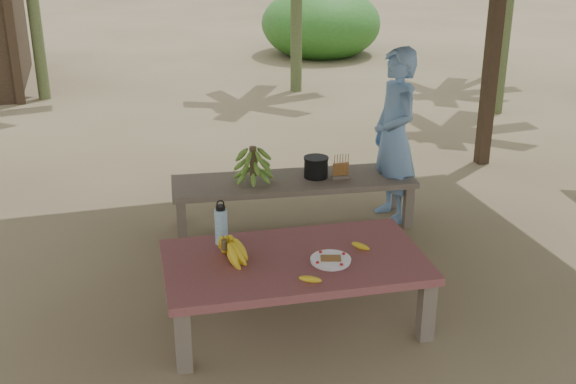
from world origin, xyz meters
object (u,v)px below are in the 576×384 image
object	(u,v)px
work_table	(295,266)
ripe_banana_bunch	(225,250)
water_flask	(221,225)
woman	(394,136)
plate	(331,260)
cooking_pot	(316,168)
bench	(294,185)

from	to	relation	value
work_table	ripe_banana_bunch	size ratio (longest dim) A/B	5.99
work_table	water_flask	world-z (taller)	water_flask
woman	plate	bearing A→B (deg)	-36.03
water_flask	woman	distance (m)	2.16
plate	water_flask	world-z (taller)	water_flask
ripe_banana_bunch	plate	distance (m)	0.73
plate	cooking_pot	size ratio (longest dim) A/B	1.28
water_flask	woman	bearing A→B (deg)	32.28
work_table	bench	bearing A→B (deg)	77.20
ripe_banana_bunch	plate	size ratio (longest dim) A/B	1.11
work_table	woman	size ratio (longest dim) A/B	1.14
cooking_pot	woman	xyz separation A→B (m)	(0.72, -0.09, 0.27)
cooking_pot	woman	bearing A→B (deg)	-7.45
work_table	woman	xyz separation A→B (m)	(1.38, 1.52, 0.38)
work_table	cooking_pot	world-z (taller)	cooking_pot
plate	water_flask	distance (m)	0.84
plate	work_table	bearing A→B (deg)	149.00
bench	water_flask	xyz separation A→B (m)	(-0.89, -1.24, 0.25)
work_table	bench	size ratio (longest dim) A/B	0.82
bench	woman	distance (m)	1.02
water_flask	plate	bearing A→B (deg)	-37.01
work_table	water_flask	size ratio (longest dim) A/B	5.47
bench	water_flask	size ratio (longest dim) A/B	6.66
work_table	ripe_banana_bunch	bearing A→B (deg)	174.93
work_table	ripe_banana_bunch	xyz separation A→B (m)	(-0.48, 0.07, 0.16)
woman	water_flask	bearing A→B (deg)	-58.66
bench	plate	world-z (taller)	plate
bench	water_flask	distance (m)	1.55
work_table	ripe_banana_bunch	distance (m)	0.51
woman	work_table	bearing A→B (deg)	-43.18
work_table	plate	xyz separation A→B (m)	(0.22, -0.13, 0.08)
woman	cooking_pot	bearing A→B (deg)	-98.39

